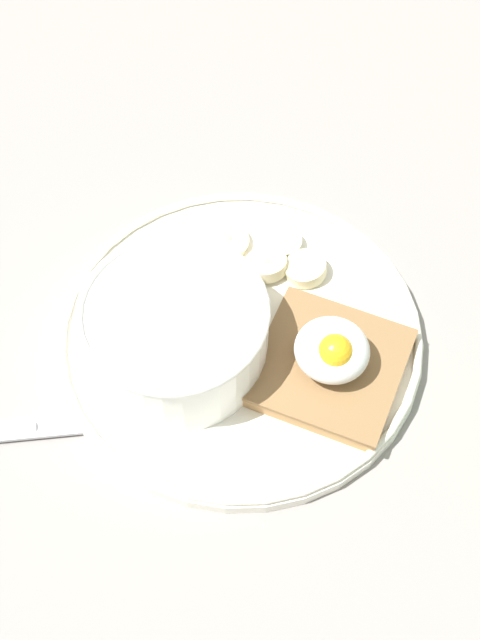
{
  "coord_description": "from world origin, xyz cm",
  "views": [
    {
      "loc": [
        15.7,
        -31.44,
        59.52
      ],
      "look_at": [
        0.0,
        0.0,
        5.0
      ],
      "focal_mm": 50.0,
      "sensor_mm": 36.0,
      "label": 1
    }
  ],
  "objects_px": {
    "poached_egg": "(333,349)",
    "banana_slice_right": "(306,269)",
    "banana_slice_front": "(266,265)",
    "toast_slice": "(330,365)",
    "banana_slice_back": "(283,243)",
    "banana_slice_left": "(229,241)",
    "oatmeal_bowl": "(175,330)"
  },
  "relations": [
    {
      "from": "oatmeal_bowl",
      "to": "poached_egg",
      "type": "distance_m",
      "value": 0.11
    },
    {
      "from": "oatmeal_bowl",
      "to": "banana_slice_left",
      "type": "height_order",
      "value": "oatmeal_bowl"
    },
    {
      "from": "oatmeal_bowl",
      "to": "banana_slice_right",
      "type": "relative_size",
      "value": 3.33
    },
    {
      "from": "oatmeal_bowl",
      "to": "poached_egg",
      "type": "relative_size",
      "value": 2.52
    },
    {
      "from": "poached_egg",
      "to": "banana_slice_right",
      "type": "relative_size",
      "value": 1.32
    },
    {
      "from": "oatmeal_bowl",
      "to": "banana_slice_front",
      "type": "relative_size",
      "value": 2.85
    },
    {
      "from": "oatmeal_bowl",
      "to": "toast_slice",
      "type": "bearing_deg",
      "value": 18.53
    },
    {
      "from": "banana_slice_front",
      "to": "banana_slice_right",
      "type": "height_order",
      "value": "same"
    },
    {
      "from": "oatmeal_bowl",
      "to": "banana_slice_back",
      "type": "xyz_separation_m",
      "value": [
        0.03,
        0.12,
        -0.02
      ]
    },
    {
      "from": "oatmeal_bowl",
      "to": "toast_slice",
      "type": "relative_size",
      "value": 1.24
    },
    {
      "from": "banana_slice_front",
      "to": "banana_slice_right",
      "type": "relative_size",
      "value": 1.17
    },
    {
      "from": "oatmeal_bowl",
      "to": "toast_slice",
      "type": "height_order",
      "value": "oatmeal_bowl"
    },
    {
      "from": "poached_egg",
      "to": "banana_slice_right",
      "type": "xyz_separation_m",
      "value": [
        -0.05,
        0.07,
        -0.03
      ]
    },
    {
      "from": "oatmeal_bowl",
      "to": "poached_egg",
      "type": "height_order",
      "value": "oatmeal_bowl"
    },
    {
      "from": "banana_slice_front",
      "to": "toast_slice",
      "type": "bearing_deg",
      "value": -37.19
    },
    {
      "from": "poached_egg",
      "to": "banana_slice_front",
      "type": "bearing_deg",
      "value": 142.47
    },
    {
      "from": "oatmeal_bowl",
      "to": "banana_slice_left",
      "type": "relative_size",
      "value": 3.58
    },
    {
      "from": "toast_slice",
      "to": "banana_slice_front",
      "type": "bearing_deg",
      "value": 142.81
    },
    {
      "from": "toast_slice",
      "to": "poached_egg",
      "type": "relative_size",
      "value": 2.03
    },
    {
      "from": "banana_slice_front",
      "to": "banana_slice_right",
      "type": "distance_m",
      "value": 0.03
    },
    {
      "from": "banana_slice_left",
      "to": "banana_slice_back",
      "type": "relative_size",
      "value": 1.03
    },
    {
      "from": "banana_slice_left",
      "to": "banana_slice_right",
      "type": "height_order",
      "value": "same"
    },
    {
      "from": "banana_slice_right",
      "to": "banana_slice_back",
      "type": "bearing_deg",
      "value": 149.54
    },
    {
      "from": "banana_slice_left",
      "to": "oatmeal_bowl",
      "type": "bearing_deg",
      "value": -84.01
    },
    {
      "from": "banana_slice_back",
      "to": "banana_slice_left",
      "type": "bearing_deg",
      "value": -155.72
    },
    {
      "from": "toast_slice",
      "to": "banana_slice_left",
      "type": "distance_m",
      "value": 0.14
    },
    {
      "from": "banana_slice_left",
      "to": "banana_slice_back",
      "type": "bearing_deg",
      "value": 24.28
    },
    {
      "from": "banana_slice_front",
      "to": "banana_slice_back",
      "type": "xyz_separation_m",
      "value": [
        0.0,
        0.03,
        -0.0
      ]
    },
    {
      "from": "banana_slice_front",
      "to": "banana_slice_left",
      "type": "bearing_deg",
      "value": 167.08
    },
    {
      "from": "poached_egg",
      "to": "banana_slice_left",
      "type": "distance_m",
      "value": 0.14
    },
    {
      "from": "toast_slice",
      "to": "banana_slice_front",
      "type": "xyz_separation_m",
      "value": [
        -0.08,
        0.06,
        -0.0
      ]
    },
    {
      "from": "toast_slice",
      "to": "banana_slice_left",
      "type": "bearing_deg",
      "value": 149.43
    }
  ]
}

